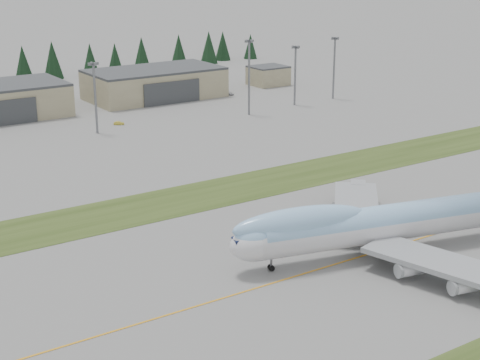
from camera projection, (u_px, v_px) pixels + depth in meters
ground at (323, 268)px, 128.26m from camera, size 7000.00×7000.00×0.00m
grass_strip_far at (193, 198)px, 163.89m from camera, size 400.00×18.00×0.08m
taxiway_line_main at (323, 268)px, 128.26m from camera, size 400.00×0.40×0.02m
boeing_747_freighter at (385, 222)px, 132.94m from camera, size 68.39×57.28×17.96m
hangar_right at (155, 83)px, 269.08m from camera, size 48.00×26.60×10.80m
control_shed at (268, 75)px, 294.51m from camera, size 14.00×12.00×7.60m
floodlight_masts at (251, 66)px, 243.24m from camera, size 95.90×8.11×24.60m
service_vehicle_b at (119, 125)px, 230.14m from camera, size 3.33×2.73×1.07m
service_vehicle_c at (230, 95)px, 275.80m from camera, size 1.75×3.93×1.12m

